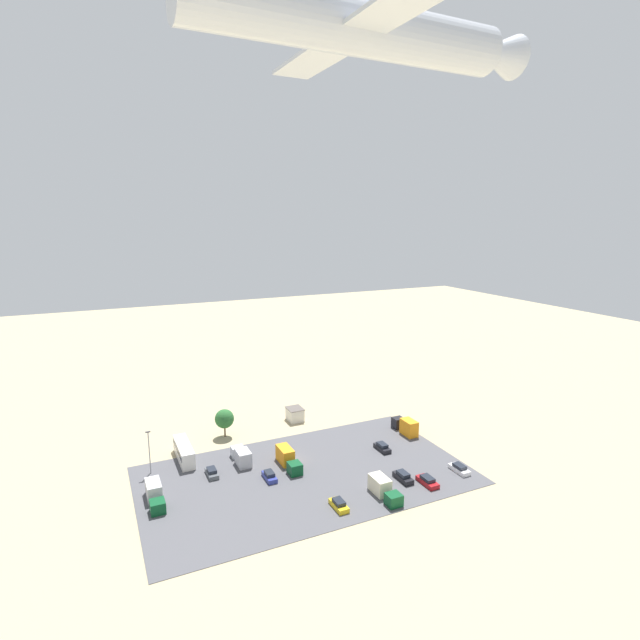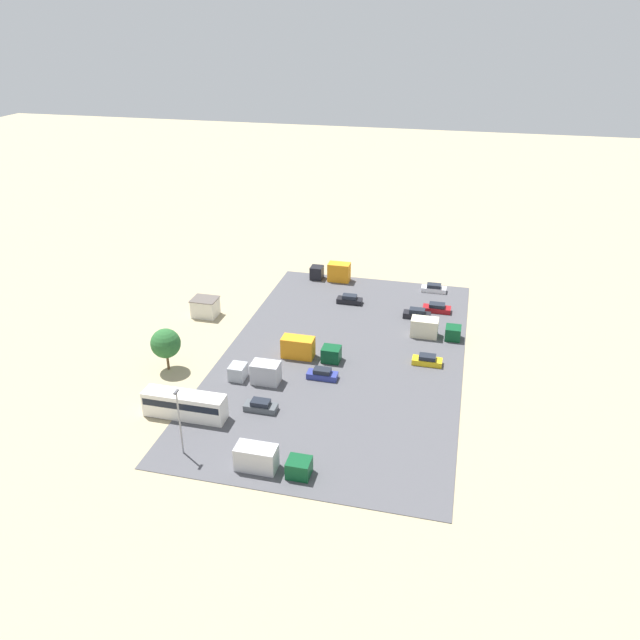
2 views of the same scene
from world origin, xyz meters
TOP-DOWN VIEW (x-y plane):
  - ground_plane at (0.00, 0.00)m, footprint 400.00×400.00m
  - parking_lot_surface at (0.00, 7.17)m, footprint 60.69×35.00m
  - shed_building at (-8.15, -18.11)m, footprint 3.59×4.22m
  - bus at (19.64, -9.00)m, footprint 2.59×10.58m
  - parked_car_0 at (6.70, 5.62)m, footprint 1.75×4.25m
  - parked_car_1 at (16.11, -0.23)m, footprint 1.80×4.22m
  - parked_car_2 at (-18.81, 19.53)m, footprint 2.00×4.69m
  - parked_car_3 at (-0.66, 19.48)m, footprint 1.83×4.31m
  - parked_car_4 at (-15.57, 16.49)m, footprint 1.81×4.54m
  - parked_car_5 at (-27.18, 18.38)m, footprint 1.88×4.48m
  - parked_car_6 at (-18.62, 4.43)m, footprint 1.79×4.37m
  - parked_truck_0 at (1.67, 2.15)m, footprint 2.38×8.73m
  - parked_truck_1 at (26.95, 4.33)m, footprint 2.41×8.53m
  - parked_truck_2 at (-28.06, -0.71)m, footprint 2.41×7.50m
  - parked_truck_3 at (-9.43, 19.48)m, footprint 2.53×7.73m
  - parked_truck_4 at (9.53, -2.83)m, footprint 2.51×7.08m
  - tree_near_shed at (9.40, -16.38)m, footprint 4.23×4.23m
  - light_pole_lot_centre at (26.42, -6.22)m, footprint 0.90×0.28m

SIDE VIEW (x-z plane):
  - ground_plane at x=0.00m, z-range 0.00..0.00m
  - parking_lot_surface at x=0.00m, z-range 0.00..0.08m
  - parked_car_5 at x=-27.18m, z-range -0.04..1.39m
  - parked_car_3 at x=-0.66m, z-range -0.04..1.41m
  - parked_car_2 at x=-18.81m, z-range -0.04..1.41m
  - parked_car_1 at x=16.11m, z-range -0.04..1.41m
  - parked_car_0 at x=6.70m, z-range -0.05..1.46m
  - parked_car_6 at x=-18.62m, z-range -0.05..1.48m
  - parked_car_4 at x=-15.57m, z-range -0.05..1.56m
  - parked_truck_1 at x=26.95m, z-range -0.04..2.83m
  - parked_truck_3 at x=-9.43m, z-range -0.04..2.88m
  - parked_truck_4 at x=9.53m, z-range -0.05..2.94m
  - parked_truck_0 at x=1.67m, z-range -0.05..3.06m
  - shed_building at x=-8.15m, z-range 0.01..3.11m
  - parked_truck_2 at x=-28.06m, z-range -0.07..3.41m
  - bus at x=19.64m, z-range 0.21..3.54m
  - tree_near_shed at x=9.40m, z-range 1.02..7.32m
  - light_pole_lot_centre at x=26.42m, z-range 0.51..8.97m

